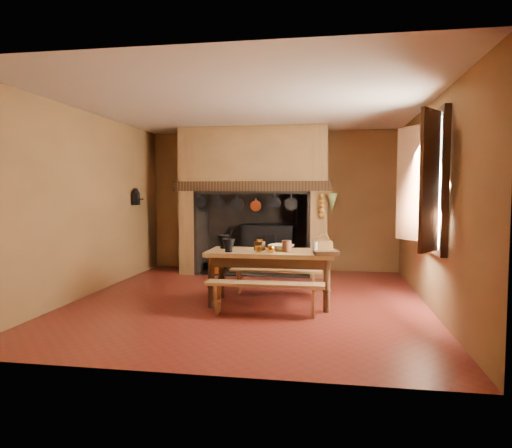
{
  "coord_description": "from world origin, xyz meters",
  "views": [
    {
      "loc": [
        1.15,
        -6.46,
        1.58
      ],
      "look_at": [
        0.05,
        0.3,
        1.1
      ],
      "focal_mm": 32.0,
      "sensor_mm": 36.0,
      "label": 1
    }
  ],
  "objects_px": {
    "iron_range": "(269,247)",
    "mixing_bowl": "(281,247)",
    "bench_front": "(265,291)",
    "work_table": "(271,259)",
    "wicker_basket": "(323,245)",
    "coffee_grinder": "(260,245)"
  },
  "relations": [
    {
      "from": "work_table",
      "to": "iron_range",
      "type": "bearing_deg",
      "value": 98.14
    },
    {
      "from": "iron_range",
      "to": "mixing_bowl",
      "type": "bearing_deg",
      "value": -78.57
    },
    {
      "from": "coffee_grinder",
      "to": "wicker_basket",
      "type": "relative_size",
      "value": 0.67
    },
    {
      "from": "coffee_grinder",
      "to": "wicker_basket",
      "type": "xyz_separation_m",
      "value": [
        0.88,
        0.08,
        0.0
      ]
    },
    {
      "from": "mixing_bowl",
      "to": "wicker_basket",
      "type": "bearing_deg",
      "value": 4.08
    },
    {
      "from": "wicker_basket",
      "to": "bench_front",
      "type": "bearing_deg",
      "value": -153.37
    },
    {
      "from": "iron_range",
      "to": "bench_front",
      "type": "height_order",
      "value": "iron_range"
    },
    {
      "from": "bench_front",
      "to": "wicker_basket",
      "type": "relative_size",
      "value": 5.28
    },
    {
      "from": "iron_range",
      "to": "work_table",
      "type": "bearing_deg",
      "value": -81.86
    },
    {
      "from": "bench_front",
      "to": "mixing_bowl",
      "type": "relative_size",
      "value": 4.44
    },
    {
      "from": "work_table",
      "to": "bench_front",
      "type": "distance_m",
      "value": 0.67
    },
    {
      "from": "work_table",
      "to": "coffee_grinder",
      "type": "relative_size",
      "value": 9.08
    },
    {
      "from": "bench_front",
      "to": "coffee_grinder",
      "type": "height_order",
      "value": "coffee_grinder"
    },
    {
      "from": "coffee_grinder",
      "to": "iron_range",
      "type": "bearing_deg",
      "value": 108.67
    },
    {
      "from": "coffee_grinder",
      "to": "mixing_bowl",
      "type": "bearing_deg",
      "value": 21.08
    },
    {
      "from": "iron_range",
      "to": "mixing_bowl",
      "type": "distance_m",
      "value": 2.64
    },
    {
      "from": "coffee_grinder",
      "to": "bench_front",
      "type": "bearing_deg",
      "value": -61.41
    },
    {
      "from": "iron_range",
      "to": "work_table",
      "type": "relative_size",
      "value": 0.91
    },
    {
      "from": "work_table",
      "to": "wicker_basket",
      "type": "distance_m",
      "value": 0.75
    },
    {
      "from": "work_table",
      "to": "wicker_basket",
      "type": "relative_size",
      "value": 6.09
    },
    {
      "from": "bench_front",
      "to": "coffee_grinder",
      "type": "bearing_deg",
      "value": 104.66
    },
    {
      "from": "iron_range",
      "to": "coffee_grinder",
      "type": "bearing_deg",
      "value": -85.25
    }
  ]
}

